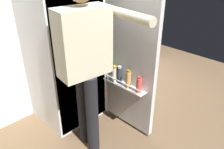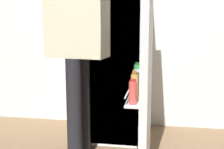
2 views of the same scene
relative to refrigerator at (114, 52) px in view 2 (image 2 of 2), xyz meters
The scene contains 3 objects.
kitchen_wall 0.65m from the refrigerator, 93.97° to the left, with size 4.40×0.10×2.64m, color silver.
refrigerator is the anchor object (origin of this frame).
person 0.59m from the refrigerator, 109.32° to the right, with size 0.56×0.81×1.67m.
Camera 2 is at (0.48, -2.26, 1.12)m, focal length 48.57 mm.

